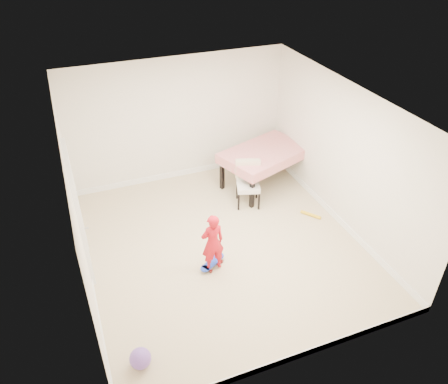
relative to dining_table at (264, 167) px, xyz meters
name	(u,v)px	position (x,y,z in m)	size (l,w,h in m)	color
ground	(223,244)	(-1.50, -1.52, -0.40)	(5.00, 5.00, 0.00)	#C5B188
ceiling	(223,105)	(-1.50, -1.52, 2.18)	(4.50, 5.00, 0.04)	white
wall_back	(178,121)	(-1.50, 0.96, 0.90)	(4.50, 0.04, 2.60)	silver
wall_front	(301,289)	(-1.50, -4.00, 0.90)	(4.50, 0.04, 2.60)	silver
wall_left	(77,212)	(-3.73, -1.52, 0.90)	(0.04, 5.00, 2.60)	silver
wall_right	(342,157)	(0.73, -1.52, 0.90)	(0.04, 5.00, 2.60)	silver
door	(79,215)	(-3.72, -1.22, 0.62)	(0.10, 0.94, 2.11)	white
baseboard_back	(182,173)	(-1.50, 0.97, -0.34)	(4.50, 0.02, 0.12)	white
baseboard_front	(292,358)	(-1.50, -4.01, -0.34)	(4.50, 0.02, 0.12)	white
baseboard_left	(91,275)	(-3.74, -1.52, -0.34)	(0.02, 5.00, 0.12)	white
baseboard_right	(333,214)	(0.74, -1.52, -0.34)	(0.02, 5.00, 0.12)	white
dining_table	(264,167)	(0.00, 0.00, 0.00)	(1.71, 1.08, 0.81)	red
dining_chair	(248,185)	(-0.60, -0.55, 0.04)	(0.49, 0.57, 0.89)	silver
skateboard	(212,264)	(-1.85, -1.96, -0.36)	(0.53, 0.19, 0.08)	blue
child	(213,244)	(-1.87, -2.03, 0.12)	(0.38, 0.25, 1.04)	red
balloon	(140,358)	(-3.34, -3.37, -0.26)	(0.28, 0.28, 0.28)	#764DBA
foam_toy	(311,215)	(0.36, -1.36, -0.37)	(0.06, 0.06, 0.40)	yellow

